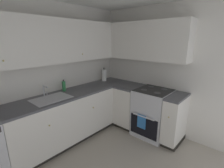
% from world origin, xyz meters
% --- Properties ---
extents(wall_back, '(4.11, 0.05, 2.46)m').
position_xyz_m(wall_back, '(0.00, 1.46, 1.23)').
color(wall_back, silver).
rests_on(wall_back, ground_plane).
extents(wall_right, '(0.05, 2.96, 2.46)m').
position_xyz_m(wall_right, '(2.03, 0.00, 1.23)').
color(wall_right, silver).
rests_on(wall_right, ground_plane).
extents(lower_cabinets_back, '(1.96, 0.62, 0.88)m').
position_xyz_m(lower_cabinets_back, '(0.43, 1.13, 0.44)').
color(lower_cabinets_back, silver).
rests_on(lower_cabinets_back, ground_plane).
extents(countertop_back, '(3.16, 0.60, 0.03)m').
position_xyz_m(countertop_back, '(0.43, 1.13, 0.90)').
color(countertop_back, '#4C4C51').
rests_on(countertop_back, lower_cabinets_back).
extents(lower_cabinets_right, '(0.62, 1.33, 0.88)m').
position_xyz_m(lower_cabinets_right, '(1.71, 0.25, 0.44)').
color(lower_cabinets_right, silver).
rests_on(lower_cabinets_right, ground_plane).
extents(countertop_right, '(0.60, 1.33, 0.03)m').
position_xyz_m(countertop_right, '(1.71, 0.25, 0.90)').
color(countertop_right, '#4C4C51').
rests_on(countertop_right, lower_cabinets_right).
extents(oven_range, '(0.68, 0.62, 1.06)m').
position_xyz_m(oven_range, '(1.72, 0.07, 0.46)').
color(oven_range, silver).
rests_on(oven_range, ground_plane).
extents(upper_cabinets_back, '(2.84, 0.34, 0.71)m').
position_xyz_m(upper_cabinets_back, '(0.27, 1.27, 1.81)').
color(upper_cabinets_back, silver).
extents(upper_cabinets_right, '(0.32, 1.88, 0.71)m').
position_xyz_m(upper_cabinets_right, '(1.85, 0.49, 1.81)').
color(upper_cabinets_right, silver).
extents(sink, '(0.59, 0.40, 0.10)m').
position_xyz_m(sink, '(0.22, 1.10, 0.87)').
color(sink, '#B7B7BC').
rests_on(sink, countertop_back).
extents(faucet, '(0.07, 0.16, 0.18)m').
position_xyz_m(faucet, '(0.22, 1.31, 1.03)').
color(faucet, silver).
rests_on(faucet, countertop_back).
extents(soap_bottle, '(0.06, 0.06, 0.21)m').
position_xyz_m(soap_bottle, '(0.59, 1.31, 1.01)').
color(soap_bottle, '#338C4C').
rests_on(soap_bottle, countertop_back).
extents(paper_towel_roll, '(0.11, 0.11, 0.32)m').
position_xyz_m(paper_towel_roll, '(1.64, 1.29, 1.04)').
color(paper_towel_roll, white).
rests_on(paper_towel_roll, countertop_back).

